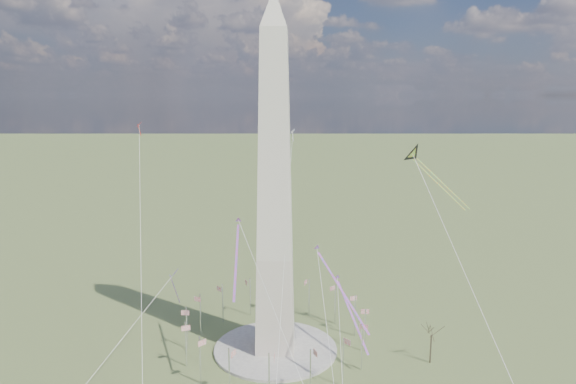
{
  "coord_description": "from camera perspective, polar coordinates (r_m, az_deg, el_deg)",
  "views": [
    {
      "loc": [
        8.47,
        -139.0,
        73.48
      ],
      "look_at": [
        3.66,
        0.0,
        47.23
      ],
      "focal_mm": 32.0,
      "sensor_mm": 36.0,
      "label": 1
    }
  ],
  "objects": [
    {
      "name": "tree_near",
      "position": [
        152.23,
        15.66,
        -14.86
      ],
      "size": [
        7.08,
        7.08,
        12.39
      ],
      "color": "#453C2A",
      "rests_on": "ground"
    },
    {
      "name": "kite_diamond_purple",
      "position": [
        152.27,
        -12.52,
        -9.2
      ],
      "size": [
        2.3,
        3.57,
        10.93
      ],
      "rotation": [
        0.0,
        0.0,
        2.6
      ],
      "color": "#381A75",
      "rests_on": "ground"
    },
    {
      "name": "plaza",
      "position": [
        157.27,
        -1.39,
        -17.0
      ],
      "size": [
        36.0,
        36.0,
        0.8
      ],
      "primitive_type": "cylinder",
      "color": "#B6B2A7",
      "rests_on": "ground"
    },
    {
      "name": "washington_monument",
      "position": [
        141.58,
        -1.48,
        0.3
      ],
      "size": [
        15.56,
        15.56,
        100.0
      ],
      "color": "beige",
      "rests_on": "plaza"
    },
    {
      "name": "kite_small_red",
      "position": [
        178.4,
        -16.2,
        7.1
      ],
      "size": [
        1.25,
        1.96,
        4.77
      ],
      "rotation": [
        0.0,
        0.0,
        2.86
      ],
      "color": "red",
      "rests_on": "ground"
    },
    {
      "name": "kite_streamer_mid",
      "position": [
        134.6,
        -5.7,
        -6.06
      ],
      "size": [
        2.92,
        22.62,
        15.52
      ],
      "rotation": [
        0.0,
        0.0,
        3.21
      ],
      "color": "#F62650",
      "rests_on": "ground"
    },
    {
      "name": "ground",
      "position": [
        157.45,
        -1.39,
        -17.13
      ],
      "size": [
        2000.0,
        2000.0,
        0.0
      ],
      "primitive_type": "plane",
      "color": "#4F6532",
      "rests_on": "ground"
    },
    {
      "name": "kite_delta_black",
      "position": [
        149.75,
        14.02,
        3.76
      ],
      "size": [
        17.2,
        17.6,
        16.51
      ],
      "rotation": [
        0.0,
        0.0,
        3.91
      ],
      "color": "black",
      "rests_on": "ground"
    },
    {
      "name": "flagpole_ring",
      "position": [
        154.19,
        -1.41,
        -14.74
      ],
      "size": [
        54.4,
        54.4,
        13.0
      ],
      "color": "white",
      "rests_on": "ground"
    },
    {
      "name": "kite_streamer_right",
      "position": [
        152.01,
        6.59,
        -12.14
      ],
      "size": [
        8.7,
        21.26,
        15.19
      ],
      "rotation": [
        0.0,
        0.0,
        3.49
      ],
      "color": "#F62650",
      "rests_on": "ground"
    },
    {
      "name": "kite_streamer_left",
      "position": [
        136.81,
        5.02,
        -9.2
      ],
      "size": [
        13.82,
        21.51,
        16.7
      ],
      "rotation": [
        0.0,
        0.0,
        3.69
      ],
      "color": "#F62650",
      "rests_on": "ground"
    },
    {
      "name": "kite_small_white",
      "position": [
        181.07,
        0.54,
        6.66
      ],
      "size": [
        1.25,
        1.86,
        4.59
      ],
      "rotation": [
        0.0,
        0.0,
        2.88
      ],
      "color": "white",
      "rests_on": "ground"
    }
  ]
}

